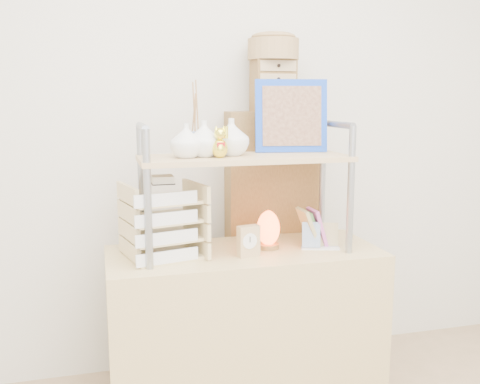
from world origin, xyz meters
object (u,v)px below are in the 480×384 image
Objects in this scene: letter_tray at (163,225)px; salt_lamp at (268,229)px; cabinet at (270,242)px; desk at (244,330)px.

salt_lamp is at bearing 1.53° from letter_tray.
desk is at bearing -117.89° from cabinet.
salt_lamp is at bearing -104.49° from cabinet.
letter_tray reaches higher than desk.
desk is 0.63m from letter_tray.
cabinet reaches higher than salt_lamp.
letter_tray is 2.01× the size of salt_lamp.
letter_tray is (-0.60, -0.37, 0.21)m from cabinet.
cabinet is 7.78× the size of salt_lamp.
cabinet reaches higher than desk.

